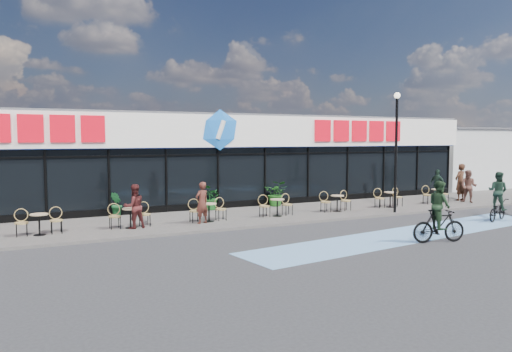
# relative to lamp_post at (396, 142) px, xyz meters

# --- Properties ---
(ground) EXTENTS (120.00, 120.00, 0.00)m
(ground) POSITION_rel_lamp_post_xyz_m (-6.62, -2.30, -3.26)
(ground) COLOR #28282B
(ground) RESTS_ON ground
(sidewalk) EXTENTS (44.00, 5.00, 0.10)m
(sidewalk) POSITION_rel_lamp_post_xyz_m (-6.62, 2.20, -3.21)
(sidewalk) COLOR #57534D
(sidewalk) RESTS_ON ground
(bike_lane) EXTENTS (14.17, 4.13, 0.01)m
(bike_lane) POSITION_rel_lamp_post_xyz_m (-2.62, -3.80, -3.25)
(bike_lane) COLOR #6592BF
(bike_lane) RESTS_ON ground
(building) EXTENTS (30.60, 6.57, 4.75)m
(building) POSITION_rel_lamp_post_xyz_m (-6.62, 7.63, -0.92)
(building) COLOR black
(building) RESTS_ON ground
(neighbour_building) EXTENTS (9.20, 7.20, 4.11)m
(neighbour_building) POSITION_rel_lamp_post_xyz_m (13.88, 8.70, -1.19)
(neighbour_building) COLOR silver
(neighbour_building) RESTS_ON ground
(lamp_post) EXTENTS (0.28, 0.28, 5.33)m
(lamp_post) POSITION_rel_lamp_post_xyz_m (0.00, 0.00, 0.00)
(lamp_post) COLOR black
(lamp_post) RESTS_ON sidewalk
(bistro_set_1) EXTENTS (1.54, 0.62, 0.90)m
(bistro_set_1) POSITION_rel_lamp_post_xyz_m (-14.56, 1.46, -2.70)
(bistro_set_1) COLOR tan
(bistro_set_1) RESTS_ON sidewalk
(bistro_set_2) EXTENTS (1.54, 0.62, 0.90)m
(bistro_set_2) POSITION_rel_lamp_post_xyz_m (-11.46, 1.46, -2.70)
(bistro_set_2) COLOR tan
(bistro_set_2) RESTS_ON sidewalk
(bistro_set_3) EXTENTS (1.54, 0.62, 0.90)m
(bistro_set_3) POSITION_rel_lamp_post_xyz_m (-8.36, 1.46, -2.70)
(bistro_set_3) COLOR tan
(bistro_set_3) RESTS_ON sidewalk
(bistro_set_4) EXTENTS (1.54, 0.62, 0.90)m
(bistro_set_4) POSITION_rel_lamp_post_xyz_m (-5.26, 1.46, -2.70)
(bistro_set_4) COLOR tan
(bistro_set_4) RESTS_ON sidewalk
(bistro_set_5) EXTENTS (1.54, 0.62, 0.90)m
(bistro_set_5) POSITION_rel_lamp_post_xyz_m (-2.16, 1.46, -2.70)
(bistro_set_5) COLOR tan
(bistro_set_5) RESTS_ON sidewalk
(bistro_set_6) EXTENTS (1.54, 0.62, 0.90)m
(bistro_set_6) POSITION_rel_lamp_post_xyz_m (0.94, 1.46, -2.70)
(bistro_set_6) COLOR tan
(bistro_set_6) RESTS_ON sidewalk
(bistro_set_7) EXTENTS (1.54, 0.62, 0.90)m
(bistro_set_7) POSITION_rel_lamp_post_xyz_m (4.04, 1.46, -2.70)
(bistro_set_7) COLOR tan
(bistro_set_7) RESTS_ON sidewalk
(potted_plant_left) EXTENTS (0.47, 0.58, 1.04)m
(potted_plant_left) POSITION_rel_lamp_post_xyz_m (-11.37, 4.42, -2.64)
(potted_plant_left) COLOR #164E23
(potted_plant_left) RESTS_ON sidewalk
(potted_plant_mid) EXTENTS (1.08, 1.20, 1.18)m
(potted_plant_mid) POSITION_rel_lamp_post_xyz_m (-7.09, 4.42, -2.56)
(potted_plant_mid) COLOR #18551C
(potted_plant_mid) RESTS_ON sidewalk
(potted_plant_right) EXTENTS (1.48, 1.45, 1.25)m
(potted_plant_right) POSITION_rel_lamp_post_xyz_m (-3.73, 4.22, -2.53)
(potted_plant_right) COLOR #1E5719
(potted_plant_right) RESTS_ON sidewalk
(patron_left) EXTENTS (0.69, 0.57, 1.63)m
(patron_left) POSITION_rel_lamp_post_xyz_m (-8.76, 1.11, -2.34)
(patron_left) COLOR #4B221A
(patron_left) RESTS_ON sidewalk
(patron_right) EXTENTS (0.89, 0.74, 1.64)m
(patron_right) POSITION_rel_lamp_post_xyz_m (-11.36, 1.20, -2.34)
(patron_right) COLOR #461919
(patron_right) RESTS_ON sidewalk
(pedestrian_a) EXTENTS (0.88, 0.99, 1.67)m
(pedestrian_a) POSITION_rel_lamp_post_xyz_m (5.76, 0.92, -2.32)
(pedestrian_a) COLOR brown
(pedestrian_a) RESTS_ON sidewalk
(pedestrian_b) EXTENTS (0.49, 0.98, 1.60)m
(pedestrian_b) POSITION_rel_lamp_post_xyz_m (5.68, 2.92, -2.35)
(pedestrian_b) COLOR #192E22
(pedestrian_b) RESTS_ON sidewalk
(pedestrian_c) EXTENTS (0.78, 0.58, 1.96)m
(pedestrian_c) POSITION_rel_lamp_post_xyz_m (6.07, 1.74, -2.17)
(pedestrian_c) COLOR #3D2215
(pedestrian_c) RESTS_ON sidewalk
(cyclist_a) EXTENTS (1.80, 1.14, 2.04)m
(cyclist_a) POSITION_rel_lamp_post_xyz_m (2.60, -3.21, -2.45)
(cyclist_a) COLOR black
(cyclist_a) RESTS_ON ground
(cyclist_c) EXTENTS (1.90, 1.00, 2.04)m
(cyclist_c) POSITION_rel_lamp_post_xyz_m (-2.89, -5.27, -2.42)
(cyclist_c) COLOR black
(cyclist_c) RESTS_ON ground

